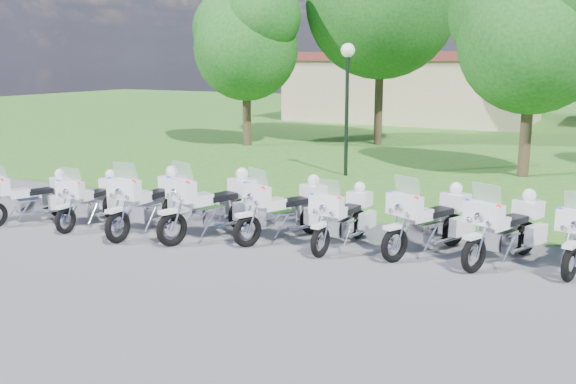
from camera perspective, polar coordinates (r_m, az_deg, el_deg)
The scene contains 14 objects.
ground at distance 12.58m, azimuth -0.68°, elevation -5.43°, with size 100.00×100.00×0.00m, color slate.
grass_lawn at distance 38.17m, azimuth 19.19°, elevation 5.53°, with size 100.00×48.00×0.01m, color #2B6921.
motorcycle_0 at distance 15.96m, azimuth -21.73°, elevation -0.37°, with size 1.18×2.01×1.42m.
motorcycle_1 at distance 15.25m, azimuth -17.00°, elevation -0.58°, with size 0.77×2.12×1.42m.
motorcycle_2 at distance 14.27m, azimuth -12.15°, elevation -0.76°, with size 0.82×2.45×1.65m.
motorcycle_3 at distance 13.65m, azimuth -6.63°, elevation -1.05°, with size 1.34×2.44×1.70m.
motorcycle_4 at distance 13.38m, azimuth -0.16°, elevation -1.44°, with size 1.38×2.19×1.58m.
motorcycle_5 at distance 12.94m, azimuth 4.97°, elevation -2.14°, with size 0.84×2.20×1.48m.
motorcycle_6 at distance 12.73m, azimuth 12.55°, elevation -2.37°, with size 1.39×2.23×1.60m.
motorcycle_7 at distance 12.53m, azimuth 18.80°, elevation -3.00°, with size 1.33×2.22×1.58m.
lamp_post at distance 20.55m, azimuth 5.30°, elevation 10.18°, with size 0.44×0.44×4.20m.
tree_0 at distance 27.96m, azimuth -3.80°, elevation 13.51°, with size 5.20×4.43×6.93m.
tree_2 at distance 21.72m, azimuth 20.91°, elevation 13.62°, with size 5.33×4.55×7.11m.
building_west at distance 40.34m, azimuth 11.08°, elevation 9.21°, with size 14.56×8.32×4.10m.
Camera 1 is at (5.76, -10.55, 3.72)m, focal length 40.00 mm.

